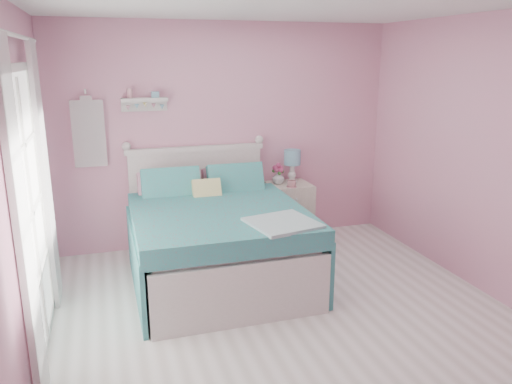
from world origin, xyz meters
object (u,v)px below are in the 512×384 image
vase (278,178)px  bed (216,240)px  teacup (292,184)px  table_lamp (292,160)px  nightstand (289,212)px

vase → bed: bearing=-139.7°
bed → teacup: bed is taller
table_lamp → teacup: 0.34m
vase → teacup: vase is taller
teacup → vase: bearing=114.8°
nightstand → vase: (-0.13, 0.04, 0.44)m
nightstand → vase: vase is taller
table_lamp → nightstand: bearing=-130.3°
nightstand → teacup: size_ratio=7.09×
bed → nightstand: size_ratio=2.88×
nightstand → teacup: bearing=-102.3°
nightstand → vase: size_ratio=4.68×
teacup → nightstand: bearing=77.7°
bed → teacup: bearing=30.8°
bed → teacup: 1.28m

